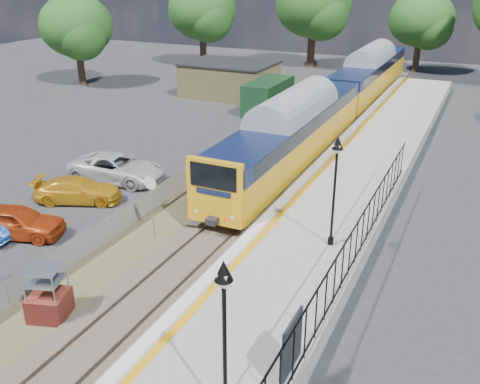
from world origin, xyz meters
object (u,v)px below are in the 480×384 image
Objects in this scene: victorian_lamp_north at (336,166)px; train at (340,95)px; car_yellow at (78,190)px; car_white at (117,168)px; victorian_lamp_south at (224,306)px; speed_sign at (151,196)px; car_red at (16,221)px; brick_plinth at (48,294)px.

victorian_lamp_north reaches higher than train.
car_white is at bearing -23.73° from car_yellow.
train is at bearing 104.60° from victorian_lamp_north.
victorian_lamp_south is 12.09m from speed_sign.
victorian_lamp_south is 0.11× the size of train.
speed_sign is 0.69× the size of car_red.
car_yellow is at bearing -15.99° from car_red.
victorian_lamp_south is at bearing -48.53° from speed_sign.
speed_sign is (-0.01, 6.52, 1.10)m from brick_plinth.
victorian_lamp_south is 1.03× the size of car_yellow.
victorian_lamp_south is 0.83× the size of car_white.
victorian_lamp_north reaches higher than brick_plinth.
train is 18.58m from car_white.
brick_plinth is 0.67× the size of speed_sign.
train is (-5.50, 30.35, -1.96)m from victorian_lamp_south.
train is 7.37× the size of car_white.
brick_plinth is at bearing -157.88° from car_white.
car_red is (-5.78, 4.07, -0.23)m from brick_plinth.
speed_sign is (-2.51, -21.57, -0.27)m from train.
speed_sign reaches higher than car_yellow.
train is at bearing -31.30° from car_white.
victorian_lamp_south is 15.57m from car_red.
victorian_lamp_north is 1.03× the size of car_yellow.
train is 21.72m from speed_sign.
victorian_lamp_north reaches higher than car_yellow.
brick_plinth is at bearing -95.09° from train.
car_white is at bearing 116.73° from brick_plinth.
victorian_lamp_south is 2.28× the size of brick_plinth.
victorian_lamp_south reaches higher than car_yellow.
brick_plinth reaches higher than car_white.
victorian_lamp_north is 1.53× the size of speed_sign.
car_yellow is (-5.84, 1.77, -1.43)m from speed_sign.
victorian_lamp_north is 14.14m from car_yellow.
train is at bearing -45.96° from car_yellow.
car_red is (-13.78, 6.32, -3.56)m from victorian_lamp_south.
train is 9.39× the size of car_red.
victorian_lamp_south reaches higher than speed_sign.
speed_sign is at bearing -129.95° from car_yellow.
victorian_lamp_south is at bearing -150.37° from car_yellow.
brick_plinth is at bearing -90.80° from speed_sign.
victorian_lamp_south is at bearing -131.65° from car_red.
brick_plinth is 0.46× the size of car_red.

